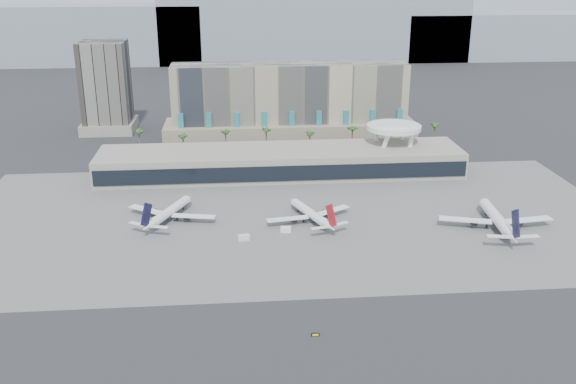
{
  "coord_description": "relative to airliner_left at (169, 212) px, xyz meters",
  "views": [
    {
      "loc": [
        -21.63,
        -178.08,
        95.88
      ],
      "look_at": [
        -2.69,
        40.0,
        16.25
      ],
      "focal_mm": 40.0,
      "sensor_mm": 36.0,
      "label": 1
    }
  ],
  "objects": [
    {
      "name": "terminal",
      "position": [
        47.7,
        53.43,
        3.15
      ],
      "size": [
        170.0,
        32.5,
        14.5
      ],
      "color": "#9C9689",
      "rests_on": "ground"
    },
    {
      "name": "service_vehicle_a",
      "position": [
        28.48,
        -21.47,
        -2.34
      ],
      "size": [
        4.49,
        2.78,
        2.05
      ],
      "primitive_type": "cube",
      "rotation": [
        0.0,
        0.0,
        0.18
      ],
      "color": "silver",
      "rests_on": "ground"
    },
    {
      "name": "service_vehicle_b",
      "position": [
        44.3,
        -15.39,
        -2.37
      ],
      "size": [
        4.11,
        2.67,
        1.99
      ],
      "primitive_type": "cube",
      "rotation": [
        0.0,
        0.0,
        -0.12
      ],
      "color": "white",
      "rests_on": "ground"
    },
    {
      "name": "office_tower",
      "position": [
        -47.3,
        143.59,
        19.57
      ],
      "size": [
        30.0,
        30.0,
        52.0
      ],
      "color": "black",
      "rests_on": "ground"
    },
    {
      "name": "airliner_left",
      "position": [
        0.0,
        0.0,
        0.0
      ],
      "size": [
        35.07,
        36.11,
        13.34
      ],
      "rotation": [
        0.0,
        0.0,
        -0.42
      ],
      "color": "white",
      "rests_on": "ground"
    },
    {
      "name": "ground",
      "position": [
        47.7,
        -56.41,
        -3.37
      ],
      "size": [
        900.0,
        900.0,
        0.0
      ],
      "primitive_type": "plane",
      "color": "#232326",
      "rests_on": "ground"
    },
    {
      "name": "apron_pad",
      "position": [
        47.7,
        -1.41,
        -3.34
      ],
      "size": [
        260.0,
        130.0,
        0.06
      ],
      "primitive_type": "cube",
      "color": "#5B5B59",
      "rests_on": "ground"
    },
    {
      "name": "saucer_structure",
      "position": [
        102.7,
        59.59,
        15.09
      ],
      "size": [
        26.0,
        26.0,
        21.89
      ],
      "color": "white",
      "rests_on": "ground"
    },
    {
      "name": "airliner_right",
      "position": [
        123.92,
        -19.01,
        0.51
      ],
      "size": [
        43.14,
        44.55,
        15.38
      ],
      "rotation": [
        0.0,
        0.0,
        -0.08
      ],
      "color": "white",
      "rests_on": "ground"
    },
    {
      "name": "palm_row",
      "position": [
        54.7,
        88.59,
        7.13
      ],
      "size": [
        157.8,
        2.8,
        13.1
      ],
      "color": "brown",
      "rests_on": "ground"
    },
    {
      "name": "taxiway_sign",
      "position": [
        46.36,
        -86.28,
        -2.86
      ],
      "size": [
        2.25,
        0.44,
        1.02
      ],
      "rotation": [
        0.0,
        0.0,
        -0.04
      ],
      "color": "black",
      "rests_on": "ground"
    },
    {
      "name": "hotel",
      "position": [
        57.7,
        118.0,
        13.44
      ],
      "size": [
        140.0,
        30.0,
        42.0
      ],
      "color": "tan",
      "rests_on": "ground"
    },
    {
      "name": "mountain_ridge",
      "position": [
        75.58,
        413.59,
        26.52
      ],
      "size": [
        680.0,
        60.0,
        70.0
      ],
      "color": "gray",
      "rests_on": "ground"
    },
    {
      "name": "airliner_centre",
      "position": [
        54.82,
        -6.13,
        -0.14
      ],
      "size": [
        34.11,
        35.21,
        12.79
      ],
      "rotation": [
        0.0,
        0.0,
        0.37
      ],
      "color": "white",
      "rests_on": "ground"
    }
  ]
}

